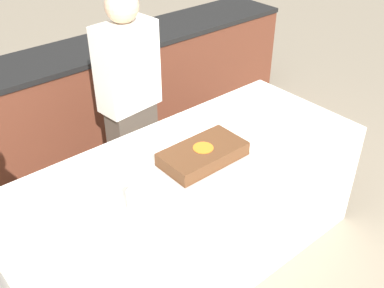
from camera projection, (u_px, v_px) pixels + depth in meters
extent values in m
plane|color=gray|center=(188.00, 256.00, 2.95)|extent=(14.00, 14.00, 0.00)
cube|color=#5B2D1E|center=(68.00, 111.00, 3.68)|extent=(4.40, 0.55, 0.88)
cube|color=black|center=(59.00, 58.00, 3.43)|extent=(4.40, 0.58, 0.04)
cube|color=white|center=(188.00, 212.00, 2.74)|extent=(2.20, 0.91, 0.77)
cube|color=#B7B2AD|center=(203.00, 160.00, 2.53)|extent=(0.52, 0.30, 0.00)
cube|color=#56331C|center=(203.00, 154.00, 2.51)|extent=(0.48, 0.26, 0.08)
cylinder|color=orange|center=(203.00, 148.00, 2.48)|extent=(0.11, 0.11, 0.00)
cylinder|color=white|center=(88.00, 210.00, 2.15)|extent=(0.20, 0.20, 0.05)
cylinder|color=white|center=(135.00, 219.00, 2.13)|extent=(0.07, 0.07, 0.00)
cylinder|color=white|center=(134.00, 214.00, 2.11)|extent=(0.01, 0.01, 0.07)
cylinder|color=white|center=(133.00, 199.00, 2.06)|extent=(0.05, 0.05, 0.10)
cylinder|color=white|center=(170.00, 138.00, 2.72)|extent=(0.19, 0.19, 0.00)
cylinder|color=white|center=(291.00, 112.00, 2.99)|extent=(0.19, 0.19, 0.00)
cube|color=#4C4238|center=(135.00, 156.00, 3.20)|extent=(0.34, 0.19, 0.82)
cube|color=silver|center=(127.00, 67.00, 2.81)|extent=(0.41, 0.24, 0.56)
sphere|color=#D8AD89|center=(122.00, 6.00, 2.60)|extent=(0.20, 0.20, 0.20)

